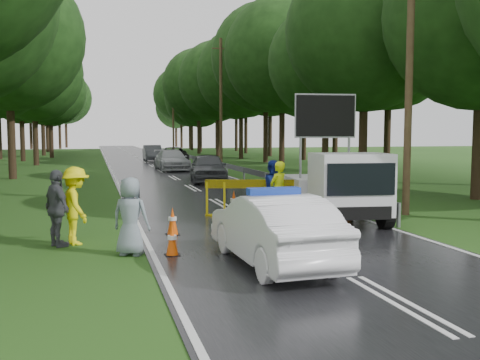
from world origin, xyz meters
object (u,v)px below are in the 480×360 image
object	(u,v)px
queue_car_first	(208,168)
queue_car_second	(172,160)
police_sedan	(273,230)
work_truck	(337,187)
barrier	(251,189)
queue_car_fourth	(152,153)
civilian	(274,189)
queue_car_third	(173,156)
officer	(278,191)

from	to	relation	value
queue_car_first	queue_car_second	world-z (taller)	queue_car_first
queue_car_first	police_sedan	bearing A→B (deg)	-90.13
work_truck	queue_car_first	size ratio (longest dim) A/B	1.10
police_sedan	work_truck	distance (m)	5.67
barrier	queue_car_fourth	bearing A→B (deg)	105.30
civilian	queue_car_first	distance (m)	12.39
police_sedan	barrier	world-z (taller)	police_sedan
work_truck	civilian	size ratio (longest dim) A/B	2.80
police_sedan	queue_car_fourth	xyz separation A→B (m)	(1.94, 40.96, 0.04)
police_sedan	barrier	size ratio (longest dim) A/B	1.57
queue_car_first	queue_car_second	size ratio (longest dim) A/B	0.90
barrier	queue_car_first	size ratio (longest dim) A/B	0.61
queue_car_first	queue_car_third	bearing A→B (deg)	96.37
queue_car_third	queue_car_fourth	bearing A→B (deg)	104.63
barrier	officer	xyz separation A→B (m)	(0.60, -0.89, 0.00)
police_sedan	queue_car_fourth	size ratio (longest dim) A/B	0.95
officer	queue_car_third	distance (m)	28.70
civilian	queue_car_first	size ratio (longest dim) A/B	0.39
queue_car_fourth	queue_car_third	bearing A→B (deg)	-81.39
police_sedan	officer	world-z (taller)	officer
barrier	civilian	size ratio (longest dim) A/B	1.54
barrier	queue_car_first	bearing A→B (deg)	100.68
civilian	work_truck	bearing A→B (deg)	-86.17
queue_car_third	civilian	bearing A→B (deg)	-84.66
work_truck	civilian	bearing A→B (deg)	143.85
civilian	queue_car_fourth	xyz separation A→B (m)	(-0.09, 35.12, -0.15)
officer	queue_car_second	world-z (taller)	officer
police_sedan	queue_car_third	xyz separation A→B (m)	(2.89, 33.81, 0.03)
officer	queue_car_fourth	xyz separation A→B (m)	(0.03, 35.84, -0.15)
queue_car_first	queue_car_fourth	bearing A→B (deg)	99.18
queue_car_first	queue_car_third	size ratio (longest dim) A/B	0.85
queue_car_second	queue_car_third	distance (m)	6.08
barrier	queue_car_second	size ratio (longest dim) A/B	0.55
police_sedan	barrier	xyz separation A→B (m)	(1.30, 6.02, 0.19)
work_truck	barrier	xyz separation A→B (m)	(-2.21, 1.57, -0.14)
police_sedan	queue_car_fourth	distance (m)	41.01
officer	police_sedan	bearing A→B (deg)	38.97
work_truck	queue_car_first	world-z (taller)	work_truck
officer	queue_car_second	distance (m)	22.69
police_sedan	queue_car_second	distance (m)	27.87
work_truck	civilian	xyz separation A→B (m)	(-1.48, 1.40, -0.14)
queue_car_third	officer	bearing A→B (deg)	-84.86
officer	civilian	xyz separation A→B (m)	(0.12, 0.72, -0.00)
queue_car_second	queue_car_fourth	bearing A→B (deg)	88.07
queue_car_third	queue_car_second	bearing A→B (deg)	-92.30
queue_car_second	queue_car_fourth	xyz separation A→B (m)	(0.05, 13.15, 0.02)
work_truck	queue_car_third	size ratio (longest dim) A/B	0.94
officer	queue_car_second	size ratio (longest dim) A/B	0.36
queue_car_second	queue_car_third	world-z (taller)	queue_car_third
police_sedan	barrier	bearing A→B (deg)	-104.71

